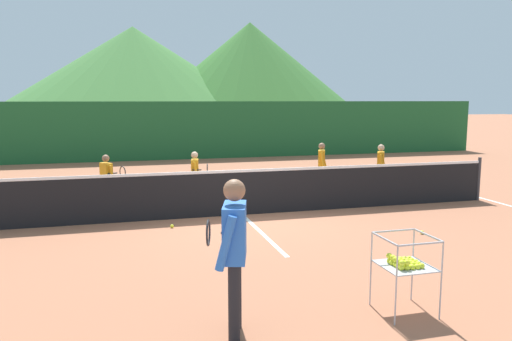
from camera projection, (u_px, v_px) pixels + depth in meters
ground_plane at (242, 215)px, 10.54m from camera, size 120.00×120.00×0.00m
line_baseline_far at (201, 176)px, 15.79m from camera, size 12.35×0.08×0.01m
line_sideline_east at (486, 199)px, 12.15m from camera, size 0.08×11.91×0.01m
line_service_center at (242, 215)px, 10.54m from camera, size 0.08×5.95×0.01m
tennis_net at (242, 192)px, 10.47m from camera, size 11.89×0.08×1.05m
instructor at (234, 243)px, 5.05m from camera, size 0.44×0.81×1.64m
student_0 at (107, 175)px, 11.24m from camera, size 0.58×0.49×1.20m
student_1 at (196, 171)px, 11.85m from camera, size 0.41×0.64×1.20m
student_2 at (322, 162)px, 13.38m from camera, size 0.38×0.51×1.28m
student_3 at (381, 163)px, 13.06m from camera, size 0.42×0.49×1.27m
ball_cart at (404, 263)px, 5.63m from camera, size 0.58×0.58×0.90m
tennis_ball_0 at (172, 226)px, 9.46m from camera, size 0.07×0.07×0.07m
tennis_ball_3 at (422, 232)px, 9.02m from camera, size 0.07×0.07×0.07m
windscreen_fence at (183, 131)px, 20.15m from camera, size 27.16×0.08×2.36m
hill_0 at (250, 68)px, 92.30m from camera, size 40.78×40.78×16.55m
hill_1 at (134, 70)px, 89.25m from camera, size 49.04×49.04×15.36m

